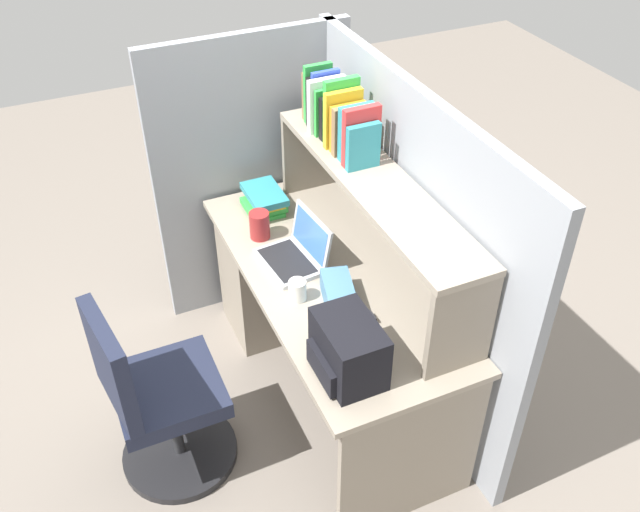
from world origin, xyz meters
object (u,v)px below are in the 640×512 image
(snack_canister, at_px, (260,225))
(office_chair, at_px, (157,404))
(laptop, at_px, (297,252))
(tissue_box, at_px, (338,292))
(computer_mouse, at_px, (362,320))
(paper_cup, at_px, (297,290))
(backpack, at_px, (347,350))

(snack_canister, distance_m, office_chair, 0.93)
(laptop, xyz_separation_m, snack_canister, (-0.24, -0.09, 0.02))
(laptop, height_order, office_chair, laptop)
(office_chair, bearing_deg, laptop, -78.99)
(tissue_box, bearing_deg, computer_mouse, 26.65)
(laptop, bearing_deg, tissue_box, 8.88)
(paper_cup, relative_size, tissue_box, 0.42)
(paper_cup, bearing_deg, laptop, 157.72)
(snack_canister, bearing_deg, tissue_box, 13.99)
(backpack, relative_size, computer_mouse, 2.88)
(backpack, xyz_separation_m, snack_canister, (-0.94, -0.00, -0.05))
(computer_mouse, bearing_deg, laptop, -170.05)
(laptop, xyz_separation_m, tissue_box, (0.33, 0.05, -0.00))
(backpack, bearing_deg, laptop, 172.76)
(laptop, distance_m, snack_canister, 0.26)
(backpack, relative_size, snack_canister, 2.22)
(backpack, height_order, office_chair, backpack)
(laptop, relative_size, computer_mouse, 3.20)
(snack_canister, bearing_deg, paper_cup, -0.86)
(computer_mouse, relative_size, snack_canister, 0.77)
(office_chair, bearing_deg, paper_cup, -95.88)
(backpack, bearing_deg, tissue_box, 159.56)
(paper_cup, relative_size, office_chair, 0.10)
(office_chair, bearing_deg, tissue_box, -102.44)
(tissue_box, height_order, snack_canister, snack_canister)
(laptop, distance_m, computer_mouse, 0.50)
(computer_mouse, height_order, tissue_box, tissue_box)
(laptop, distance_m, tissue_box, 0.33)
(paper_cup, height_order, snack_canister, snack_canister)
(snack_canister, relative_size, office_chair, 0.15)
(computer_mouse, height_order, snack_canister, snack_canister)
(laptop, height_order, backpack, backpack)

